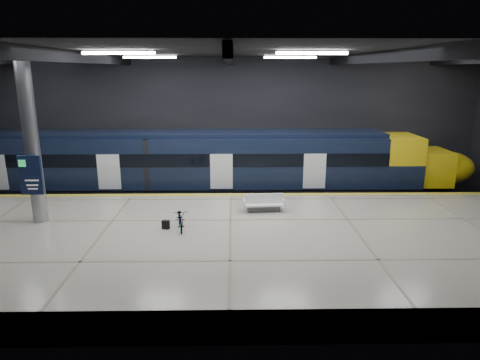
{
  "coord_description": "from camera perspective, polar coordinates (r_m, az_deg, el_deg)",
  "views": [
    {
      "loc": [
        0.11,
        -18.16,
        7.33
      ],
      "look_at": [
        0.44,
        1.5,
        2.2
      ],
      "focal_mm": 32.0,
      "sensor_mm": 36.0,
      "label": 1
    }
  ],
  "objects": [
    {
      "name": "rails",
      "position": [
        24.74,
        -1.18,
        -2.42
      ],
      "size": [
        30.0,
        1.52,
        0.16
      ],
      "color": "gray",
      "rests_on": "ground"
    },
    {
      "name": "platform",
      "position": [
        17.06,
        -1.28,
        -8.79
      ],
      "size": [
        30.0,
        11.0,
        1.1
      ],
      "primitive_type": "cube",
      "color": "#BAB09E",
      "rests_on": "ground"
    },
    {
      "name": "train",
      "position": [
        24.3,
        -5.25,
        2.04
      ],
      "size": [
        29.4,
        2.84,
        3.79
      ],
      "color": "black",
      "rests_on": "ground"
    },
    {
      "name": "bicycle",
      "position": [
        17.3,
        -7.93,
        -5.1
      ],
      "size": [
        0.86,
        1.72,
        0.86
      ],
      "primitive_type": "imported",
      "rotation": [
        0.0,
        0.0,
        0.18
      ],
      "color": "#99999E",
      "rests_on": "platform"
    },
    {
      "name": "room_shell",
      "position": [
        18.23,
        -1.34,
        9.55
      ],
      "size": [
        30.1,
        16.1,
        8.05
      ],
      "color": "black",
      "rests_on": "ground"
    },
    {
      "name": "bench",
      "position": [
        19.3,
        3.16,
        -3.34
      ],
      "size": [
        1.88,
        0.88,
        0.81
      ],
      "rotation": [
        0.0,
        0.0,
        0.07
      ],
      "color": "#595B60",
      "rests_on": "platform"
    },
    {
      "name": "safety_strip",
      "position": [
        21.81,
        -1.22,
        -1.96
      ],
      "size": [
        30.0,
        0.4,
        0.01
      ],
      "primitive_type": "cube",
      "color": "gold",
      "rests_on": "platform"
    },
    {
      "name": "pannier_bag",
      "position": [
        17.47,
        -9.87,
        -5.88
      ],
      "size": [
        0.32,
        0.22,
        0.35
      ],
      "primitive_type": "cube",
      "rotation": [
        0.0,
        0.0,
        -0.15
      ],
      "color": "black",
      "rests_on": "platform"
    },
    {
      "name": "info_column",
      "position": [
        19.17,
        -26.08,
        4.53
      ],
      "size": [
        0.9,
        0.78,
        6.9
      ],
      "color": "#9EA0A5",
      "rests_on": "platform"
    },
    {
      "name": "ground",
      "position": [
        19.58,
        -1.23,
        -7.36
      ],
      "size": [
        30.0,
        30.0,
        0.0
      ],
      "primitive_type": "plane",
      "color": "black",
      "rests_on": "ground"
    }
  ]
}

